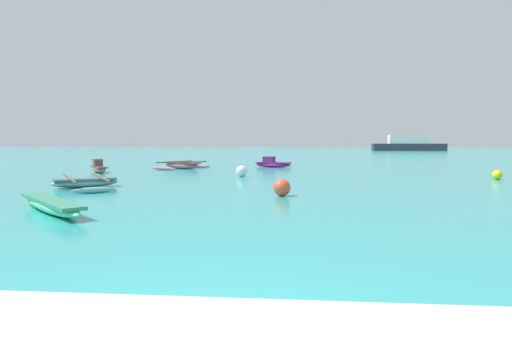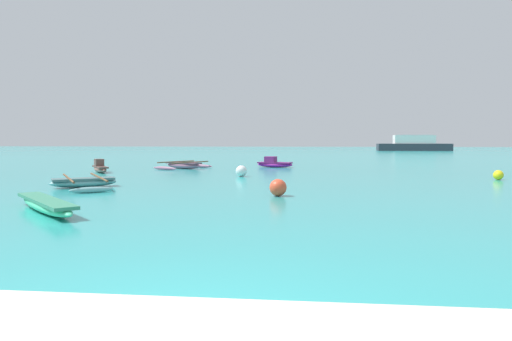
% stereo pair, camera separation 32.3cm
% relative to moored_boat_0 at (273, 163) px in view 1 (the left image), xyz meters
% --- Properties ---
extents(moored_boat_0, '(2.48, 1.41, 0.69)m').
position_rel_moored_boat_0_xyz_m(moored_boat_0, '(0.00, 0.00, 0.00)').
color(moored_boat_0, '#B323A4').
rests_on(moored_boat_0, ground_plane).
extents(moored_boat_1, '(1.78, 2.24, 0.72)m').
position_rel_moored_boat_0_xyz_m(moored_boat_1, '(-9.01, -5.70, 0.01)').
color(moored_boat_1, '#986357').
rests_on(moored_boat_1, ground_plane).
extents(moored_boat_2, '(3.51, 4.35, 0.39)m').
position_rel_moored_boat_0_xyz_m(moored_boat_2, '(-6.14, -13.22, -0.06)').
color(moored_boat_2, '#6FA7AB').
rests_on(moored_boat_2, ground_plane).
extents(moored_boat_3, '(3.12, 3.15, 0.31)m').
position_rel_moored_boat_0_xyz_m(moored_boat_3, '(-4.28, -18.81, -0.07)').
color(moored_boat_3, '#4DDFA4').
rests_on(moored_boat_3, ground_plane).
extents(moored_boat_4, '(3.31, 3.74, 0.44)m').
position_rel_moored_boat_0_xyz_m(moored_boat_4, '(-5.40, -2.06, -0.04)').
color(moored_boat_4, '#9C6380').
rests_on(moored_boat_4, ground_plane).
extents(mooring_buoy_0, '(0.53, 0.53, 0.53)m').
position_rel_moored_boat_0_xyz_m(mooring_buoy_0, '(-1.04, -7.77, 0.02)').
color(mooring_buoy_0, white).
rests_on(mooring_buoy_0, ground_plane).
extents(mooring_buoy_1, '(0.43, 0.43, 0.43)m').
position_rel_moored_boat_0_xyz_m(mooring_buoy_1, '(10.36, -8.31, -0.03)').
color(mooring_buoy_1, yellow).
rests_on(mooring_buoy_1, ground_plane).
extents(mooring_buoy_2, '(0.53, 0.53, 0.53)m').
position_rel_moored_boat_0_xyz_m(mooring_buoy_2, '(1.13, -15.15, 0.02)').
color(mooring_buoy_2, '#E54C2D').
rests_on(mooring_buoy_2, ground_plane).
extents(distant_ferry, '(11.81, 2.60, 2.60)m').
position_rel_moored_boat_0_xyz_m(distant_ferry, '(19.94, 48.84, 0.81)').
color(distant_ferry, '#2D333D').
rests_on(distant_ferry, ground_plane).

